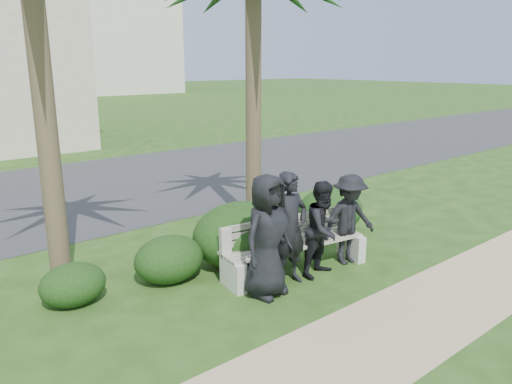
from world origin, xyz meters
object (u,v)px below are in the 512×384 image
park_bench (295,249)px  man_c (324,229)px  man_a (267,236)px  man_d (349,219)px  man_b (290,229)px

park_bench → man_c: man_c is taller
park_bench → man_c: (0.28, -0.36, 0.38)m
man_a → man_d: 1.87m
park_bench → man_a: bearing=-150.3°
man_c → park_bench: bearing=119.5°
man_b → man_c: size_ratio=1.14×
man_a → man_c: (1.18, -0.02, -0.14)m
park_bench → man_d: 1.09m
man_c → man_d: (0.69, 0.05, 0.00)m
man_a → man_d: man_a is taller
man_a → man_d: size_ratio=1.18×
park_bench → man_b: 0.66m
park_bench → man_d: size_ratio=1.68×
man_a → man_b: (0.54, 0.08, -0.03)m
man_b → man_c: man_b is taller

